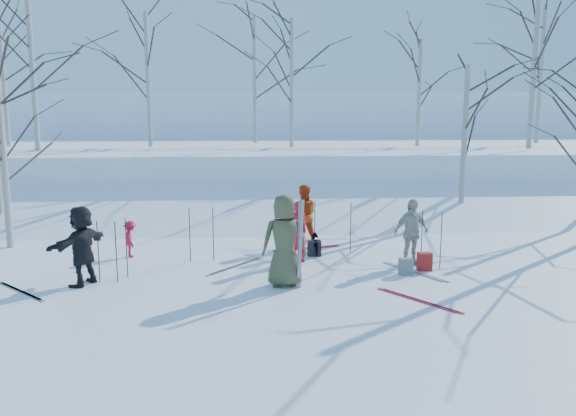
{
  "coord_description": "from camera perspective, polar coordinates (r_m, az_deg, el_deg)",
  "views": [
    {
      "loc": [
        -1.03,
        -12.22,
        3.6
      ],
      "look_at": [
        0.0,
        1.5,
        1.3
      ],
      "focal_mm": 35.0,
      "sensor_mm": 36.0,
      "label": 1
    }
  ],
  "objects": [
    {
      "name": "dog",
      "position": [
        14.57,
        2.87,
        -3.72
      ],
      "size": [
        0.4,
        0.68,
        0.54
      ],
      "primitive_type": "imported",
      "rotation": [
        0.0,
        0.0,
        3.32
      ],
      "color": "black",
      "rests_on": "ground"
    },
    {
      "name": "ski_pole_h",
      "position": [
        12.83,
        -18.71,
        -4.22
      ],
      "size": [
        0.02,
        0.02,
        1.34
      ],
      "primitive_type": "cylinder",
      "color": "black",
      "rests_on": "ground"
    },
    {
      "name": "ground",
      "position": [
        12.78,
        0.51,
        -6.87
      ],
      "size": [
        120.0,
        120.0,
        0.0
      ],
      "primitive_type": "plane",
      "color": "white",
      "rests_on": "ground"
    },
    {
      "name": "birch_edge_e",
      "position": [
        19.86,
        17.46,
        6.2
      ],
      "size": [
        4.25,
        4.25,
        5.22
      ],
      "primitive_type": null,
      "color": "silver",
      "rests_on": "ground"
    },
    {
      "name": "backpack_grey",
      "position": [
        13.08,
        11.87,
        -5.83
      ],
      "size": [
        0.3,
        0.2,
        0.38
      ],
      "primitive_type": "cube",
      "color": "slate",
      "rests_on": "ground"
    },
    {
      "name": "ski_pole_d",
      "position": [
        15.19,
        2.74,
        -1.64
      ],
      "size": [
        0.02,
        0.02,
        1.34
      ],
      "primitive_type": "cylinder",
      "color": "black",
      "rests_on": "ground"
    },
    {
      "name": "ski_pole_i",
      "position": [
        12.68,
        -17.05,
        -4.29
      ],
      "size": [
        0.02,
        0.02,
        1.34
      ],
      "primitive_type": "cylinder",
      "color": "black",
      "rests_on": "ground"
    },
    {
      "name": "birch_plateau_c",
      "position": [
        24.45,
        0.37,
        12.52
      ],
      "size": [
        4.36,
        4.36,
        5.38
      ],
      "primitive_type": null,
      "color": "silver",
      "rests_on": "snow_plateau"
    },
    {
      "name": "birch_plateau_d",
      "position": [
        25.02,
        -24.57,
        13.09
      ],
      "size": [
        5.27,
        5.27,
        6.67
      ],
      "primitive_type": null,
      "color": "silver",
      "rests_on": "snow_plateau"
    },
    {
      "name": "skier_olive_center",
      "position": [
        11.81,
        -0.34,
        -3.32
      ],
      "size": [
        0.97,
        0.64,
        1.97
      ],
      "primitive_type": "imported",
      "rotation": [
        0.0,
        0.0,
        3.16
      ],
      "color": "#46482B",
      "rests_on": "ground"
    },
    {
      "name": "birch_plateau_f",
      "position": [
        25.85,
        13.17,
        11.29
      ],
      "size": [
        3.85,
        3.85,
        4.64
      ],
      "primitive_type": null,
      "color": "silver",
      "rests_on": "snow_plateau"
    },
    {
      "name": "backpack_dark",
      "position": [
        14.48,
        2.68,
        -4.09
      ],
      "size": [
        0.34,
        0.24,
        0.4
      ],
      "primitive_type": "cube",
      "color": "black",
      "rests_on": "ground"
    },
    {
      "name": "ski_pair_e",
      "position": [
        12.89,
        -25.54,
        -7.63
      ],
      "size": [
        2.1,
        2.1,
        0.02
      ],
      "primitive_type": null,
      "rotation": [
        0.0,
        0.0,
        0.79
      ],
      "color": "silver",
      "rests_on": "ground"
    },
    {
      "name": "ski_pole_g",
      "position": [
        12.98,
        -16.09,
        -3.93
      ],
      "size": [
        0.02,
        0.02,
        1.34
      ],
      "primitive_type": "cylinder",
      "color": "black",
      "rests_on": "ground"
    },
    {
      "name": "ski_pair_a",
      "position": [
        11.4,
        13.11,
        -9.12
      ],
      "size": [
        2.0,
        2.09,
        0.02
      ],
      "primitive_type": null,
      "rotation": [
        0.0,
        0.0,
        0.62
      ],
      "color": "maroon",
      "rests_on": "ground"
    },
    {
      "name": "birch_plateau_g",
      "position": [
        30.39,
        24.29,
        12.19
      ],
      "size": [
        5.17,
        5.17,
        6.53
      ],
      "primitive_type": null,
      "color": "silver",
      "rests_on": "snow_plateau"
    },
    {
      "name": "snow_ramp",
      "position": [
        19.55,
        -1.21,
        -0.67
      ],
      "size": [
        70.0,
        9.49,
        4.12
      ],
      "primitive_type": "cube",
      "rotation": [
        0.3,
        0.0,
        0.0
      ],
      "color": "white",
      "rests_on": "ground"
    },
    {
      "name": "ski_pole_c",
      "position": [
        13.9,
        13.44,
        -2.94
      ],
      "size": [
        0.02,
        0.02,
        1.34
      ],
      "primitive_type": "cylinder",
      "color": "black",
      "rests_on": "ground"
    },
    {
      "name": "skier_grey_west",
      "position": [
        12.68,
        -20.21,
        -3.61
      ],
      "size": [
        1.17,
        1.64,
        1.71
      ],
      "primitive_type": "imported",
      "rotation": [
        0.0,
        0.0,
        4.24
      ],
      "color": "black",
      "rests_on": "ground"
    },
    {
      "name": "upright_ski_left",
      "position": [
        11.61,
        1.19,
        -3.71
      ],
      "size": [
        0.08,
        0.16,
        1.9
      ],
      "primitive_type": "cube",
      "rotation": [
        0.07,
        0.0,
        0.06
      ],
      "color": "silver",
      "rests_on": "ground"
    },
    {
      "name": "birch_edge_a",
      "position": [
        16.87,
        -26.97,
        4.9
      ],
      "size": [
        4.17,
        4.17,
        5.1
      ],
      "primitive_type": null,
      "color": "silver",
      "rests_on": "ground"
    },
    {
      "name": "ski_pole_f",
      "position": [
        15.02,
        1.5,
        -1.76
      ],
      "size": [
        0.02,
        0.02,
        1.34
      ],
      "primitive_type": "cylinder",
      "color": "black",
      "rests_on": "ground"
    },
    {
      "name": "skier_red_seated",
      "position": [
        14.85,
        -15.69,
        -3.04
      ],
      "size": [
        0.5,
        0.68,
        0.94
      ],
      "primitive_type": "imported",
      "rotation": [
        0.0,
        0.0,
        1.84
      ],
      "color": "red",
      "rests_on": "ground"
    },
    {
      "name": "upright_ski_right",
      "position": [
        11.58,
        1.26,
        -3.74
      ],
      "size": [
        0.15,
        0.23,
        1.89
      ],
      "primitive_type": "cube",
      "rotation": [
        0.1,
        0.0,
        0.4
      ],
      "color": "silver",
      "rests_on": "ground"
    },
    {
      "name": "skier_cream_east",
      "position": [
        13.81,
        12.4,
        -2.4
      ],
      "size": [
        1.02,
        0.67,
        1.61
      ],
      "primitive_type": "imported",
      "rotation": [
        0.0,
        0.0,
        0.32
      ],
      "color": "beige",
      "rests_on": "ground"
    },
    {
      "name": "skier_redor_behind",
      "position": [
        15.49,
        1.54,
        -0.74
      ],
      "size": [
        0.85,
        0.68,
        1.69
      ],
      "primitive_type": "imported",
      "rotation": [
        0.0,
        0.0,
        3.19
      ],
      "color": "#C73C0F",
      "rests_on": "ground"
    },
    {
      "name": "ski_pole_a",
      "position": [
        14.01,
        -9.95,
        -2.73
      ],
      "size": [
        0.02,
        0.02,
        1.34
      ],
      "primitive_type": "cylinder",
      "color": "black",
      "rests_on": "ground"
    },
    {
      "name": "ski_pair_c",
      "position": [
        13.56,
        -5.31,
        -5.9
      ],
      "size": [
        2.06,
        2.1,
        0.02
      ],
      "primitive_type": null,
      "rotation": [
        0.0,
        0.0,
        -0.69
      ],
      "color": "silver",
      "rests_on": "ground"
    },
    {
      "name": "ski_pole_b",
      "position": [
        13.62,
        15.27,
        -3.27
      ],
      "size": [
        0.02,
        0.02,
        1.34
      ],
      "primitive_type": "cylinder",
      "color": "black",
      "rests_on": "ground"
    },
    {
      "name": "birch_plateau_h",
      "position": [
        28.04,
        -26.91,
        11.41
      ],
      "size": [
        4.56,
        4.56,
        5.66
      ],
      "primitive_type": null,
      "color": "silver",
      "rests_on": "snow_plateau"
    },
    {
      "name": "birch_plateau_e",
      "position": [
        25.6,
        -14.04,
        12.5
      ],
      "size": [
        4.61,
        4.61,
        5.73
      ],
      "primitive_type": null,
      "color": "silver",
      "rests_on": "snow_plateau"
    },
    {
      "name": "birch_plateau_a",
      "position": [
        25.42,
        23.75,
        13.27
      ],
      "size": [
        5.39,
        5.39,
        6.84
      ],
      "primitive_type": null,
      "color": "silver",
      "rests_on": "snow_plateau"
    },
    {
      "name": "ski_pole_e",
      "position": [
        14.07,
        -7.6,
        -2.61
      ],
      "size": [
        0.02,
        0.02,
        1.34
      ],
      "primitive_type": "cylinder",
      "color": "black",
      "rests_on": "ground"
    },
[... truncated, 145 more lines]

